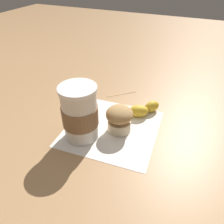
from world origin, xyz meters
TOP-DOWN VIEW (x-y plane):
  - ground_plane at (0.00, 0.00)m, footprint 3.00×3.00m
  - paper_napkin at (0.00, 0.00)m, footprint 0.27×0.27m
  - coffee_cup at (-0.06, 0.06)m, footprint 0.10×0.10m
  - muffin at (-0.00, -0.02)m, footprint 0.07×0.07m
  - banana at (0.09, -0.05)m, footprint 0.11×0.13m
  - wooden_stirrer at (0.19, 0.04)m, footprint 0.08×0.09m

SIDE VIEW (x-z plane):
  - ground_plane at x=0.00m, z-range 0.00..0.00m
  - paper_napkin at x=0.00m, z-range 0.00..0.00m
  - wooden_stirrer at x=0.19m, z-range 0.00..0.00m
  - banana at x=0.09m, z-range 0.00..0.04m
  - muffin at x=0.00m, z-range 0.00..0.08m
  - coffee_cup at x=-0.06m, z-range 0.00..0.15m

